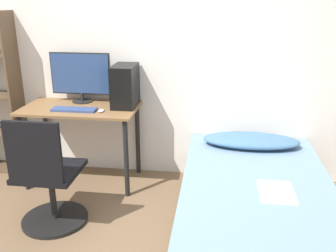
{
  "coord_description": "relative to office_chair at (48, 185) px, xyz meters",
  "views": [
    {
      "loc": [
        0.79,
        -2.14,
        1.73
      ],
      "look_at": [
        0.42,
        0.65,
        0.75
      ],
      "focal_mm": 40.0,
      "sensor_mm": 36.0,
      "label": 1
    }
  ],
  "objects": [
    {
      "name": "desk",
      "position": [
        0.01,
        0.77,
        0.28
      ],
      "size": [
        1.07,
        0.59,
        0.75
      ],
      "color": "brown",
      "rests_on": "ground_plane"
    },
    {
      "name": "magazine",
      "position": [
        1.7,
        -0.03,
        0.08
      ],
      "size": [
        0.24,
        0.32,
        0.01
      ],
      "color": "silver",
      "rests_on": "bed"
    },
    {
      "name": "monitor",
      "position": [
        -0.04,
        0.96,
        0.65
      ],
      "size": [
        0.58,
        0.2,
        0.48
      ],
      "color": "black",
      "rests_on": "desk"
    },
    {
      "name": "ground_plane",
      "position": [
        0.46,
        -0.28,
        -0.36
      ],
      "size": [
        14.0,
        14.0,
        0.0
      ],
      "primitive_type": "plane",
      "color": "brown"
    },
    {
      "name": "mouse",
      "position": [
        0.24,
        0.66,
        0.41
      ],
      "size": [
        0.06,
        0.09,
        0.02
      ],
      "color": "silver",
      "rests_on": "desk"
    },
    {
      "name": "pillow",
      "position": [
        1.59,
        0.81,
        0.13
      ],
      "size": [
        0.87,
        0.36,
        0.11
      ],
      "color": "teal",
      "rests_on": "bed"
    },
    {
      "name": "keyboard",
      "position": [
        -0.01,
        0.66,
        0.41
      ],
      "size": [
        0.4,
        0.12,
        0.02
      ],
      "color": "#33477A",
      "rests_on": "desk"
    },
    {
      "name": "wall_back",
      "position": [
        0.46,
        1.09,
        0.89
      ],
      "size": [
        8.0,
        0.05,
        2.5
      ],
      "color": "silver",
      "rests_on": "ground_plane"
    },
    {
      "name": "pc_tower",
      "position": [
        0.42,
        0.87,
        0.59
      ],
      "size": [
        0.21,
        0.35,
        0.38
      ],
      "color": "black",
      "rests_on": "desk"
    },
    {
      "name": "bed",
      "position": [
        1.59,
        0.08,
        -0.14
      ],
      "size": [
        1.14,
        1.97,
        0.44
      ],
      "color": "#4C3D2D",
      "rests_on": "ground_plane"
    },
    {
      "name": "office_chair",
      "position": [
        0.0,
        0.0,
        0.0
      ],
      "size": [
        0.52,
        0.52,
        0.92
      ],
      "color": "black",
      "rests_on": "ground_plane"
    }
  ]
}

